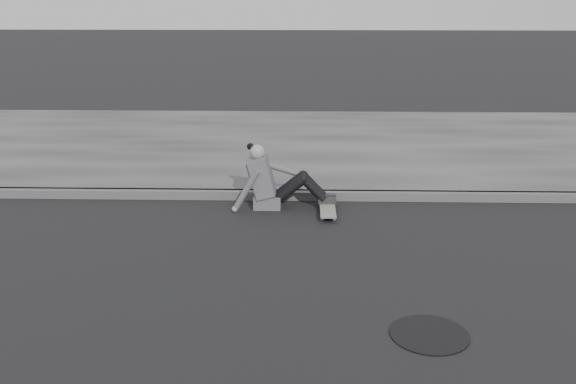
# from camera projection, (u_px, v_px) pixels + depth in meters

# --- Properties ---
(ground) EXTENTS (80.00, 80.00, 0.00)m
(ground) POSITION_uv_depth(u_px,v_px,m) (289.00, 279.00, 6.50)
(ground) COLOR black
(ground) RESTS_ON ground
(curb) EXTENTS (24.00, 0.16, 0.12)m
(curb) POSITION_uv_depth(u_px,v_px,m) (293.00, 195.00, 8.94)
(curb) COLOR #4C4C4C
(curb) RESTS_ON ground
(sidewalk) EXTENTS (24.00, 6.00, 0.12)m
(sidewalk) POSITION_uv_depth(u_px,v_px,m) (296.00, 144.00, 11.81)
(sidewalk) COLOR #3C3C3C
(sidewalk) RESTS_ON ground
(manhole) EXTENTS (0.67, 0.67, 0.01)m
(manhole) POSITION_uv_depth(u_px,v_px,m) (429.00, 334.00, 5.45)
(manhole) COLOR black
(manhole) RESTS_ON ground
(skateboard) EXTENTS (0.20, 0.78, 0.09)m
(skateboard) POSITION_uv_depth(u_px,v_px,m) (328.00, 208.00, 8.36)
(skateboard) COLOR #A0A09B
(skateboard) RESTS_ON ground
(seated_woman) EXTENTS (1.38, 0.46, 0.88)m
(seated_woman) POSITION_uv_depth(u_px,v_px,m) (272.00, 181.00, 8.53)
(seated_woman) COLOR #515153
(seated_woman) RESTS_ON ground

